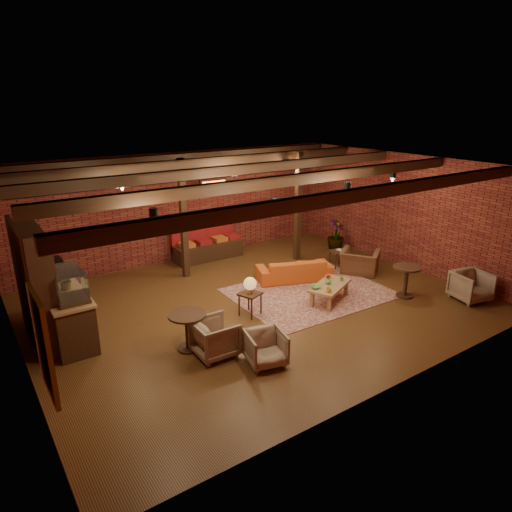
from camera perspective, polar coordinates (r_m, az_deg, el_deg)
floor at (r=10.89m, az=0.22°, el=-6.02°), size 10.00×10.00×0.00m
ceiling at (r=9.97m, az=0.24°, el=10.89°), size 10.00×8.00×0.02m
wall_back at (r=13.70m, az=-9.32°, el=6.08°), size 10.00×0.02×3.20m
wall_front at (r=7.57m, az=17.67°, el=-5.37°), size 10.00×0.02×3.20m
wall_left at (r=8.70m, az=-28.14°, el=-3.59°), size 0.02×8.00×3.20m
wall_right at (r=13.68m, az=17.86°, el=5.40°), size 0.02×8.00×3.20m
ceiling_beams at (r=9.99m, az=0.24°, el=10.21°), size 9.80×6.40×0.22m
ceiling_pipe at (r=11.36m, az=-4.39°, el=10.06°), size 9.60×0.12×0.12m
post_left at (r=12.22m, az=-9.05°, el=4.52°), size 0.16×0.16×3.20m
post_right at (r=13.49m, az=5.28°, el=6.06°), size 0.16×0.16×3.20m
service_counter at (r=10.01m, az=-23.09°, el=-4.96°), size 0.80×2.50×1.60m
plant_counter at (r=10.06m, az=-23.08°, el=-2.26°), size 0.35×0.39×0.30m
shelving_hutch at (r=9.91m, az=-25.75°, el=-3.09°), size 0.52×2.00×2.40m
chalkboard_menu at (r=6.61m, az=-24.98°, el=-10.06°), size 0.08×0.96×1.46m
banquette at (r=13.85m, az=-6.04°, el=1.65°), size 2.10×0.70×1.00m
service_sign at (r=13.02m, az=-5.37°, el=8.95°), size 0.86×0.06×0.30m
ceiling_spotlights at (r=10.02m, az=0.24°, el=8.96°), size 6.40×4.40×0.28m
rug at (r=11.57m, az=6.75°, el=-4.57°), size 3.85×2.99×0.01m
sofa at (r=12.25m, az=4.80°, el=-1.68°), size 2.14×1.42×0.58m
coffee_table at (r=11.04m, az=9.16°, el=-3.76°), size 1.39×1.08×0.68m
side_table_lamp at (r=10.10m, az=-0.75°, el=-3.84°), size 0.55×0.55×0.90m
round_table_left at (r=8.92m, az=-8.56°, el=-8.58°), size 0.72×0.72×0.75m
armchair_a at (r=8.74m, az=-5.13°, el=-9.92°), size 0.74×0.78×0.79m
armchair_b at (r=8.46m, az=1.24°, el=-11.24°), size 0.80×0.77×0.69m
armchair_right at (r=12.95m, az=12.86°, el=-0.25°), size 1.11×1.20×0.88m
side_table_book at (r=13.33m, az=10.22°, el=0.49°), size 0.51×0.51×0.50m
round_table_right at (r=11.68m, az=18.27°, el=-2.46°), size 0.67×0.67×0.79m
armchair_far at (r=12.11m, az=25.31°, el=-3.28°), size 0.90×0.86×0.79m
plant_tall at (r=14.57m, az=10.18°, el=6.30°), size 2.16×2.16×2.95m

